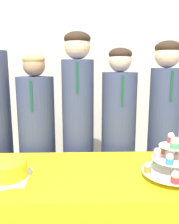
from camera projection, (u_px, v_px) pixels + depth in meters
wall_back at (79, 67)px, 2.62m from camera, size 9.00×0.06×2.70m
round_cake at (8, 168)px, 1.31m from camera, size 0.22×0.22×0.13m
cupcake_stand at (172, 160)px, 1.30m from camera, size 0.32×0.32×0.25m
student_1 at (38, 151)px, 1.92m from camera, size 0.29×0.29×1.46m
student_2 at (78, 137)px, 1.91m from camera, size 0.25×0.25×1.62m
student_3 at (118, 146)px, 1.93m from camera, size 0.27×0.28×1.50m
student_4 at (163, 139)px, 1.93m from camera, size 0.24×0.25×1.55m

